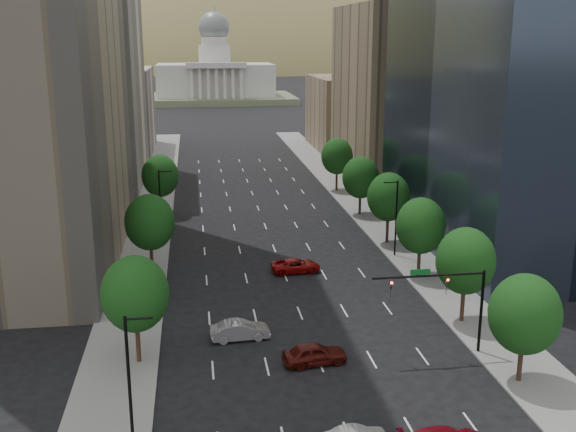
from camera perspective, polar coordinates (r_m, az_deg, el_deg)
name	(u,v)px	position (r m, az deg, el deg)	size (l,w,h in m)	color
sidewalk_left	(143,253)	(81.67, -12.05, -3.07)	(6.00, 200.00, 0.15)	slate
sidewalk_right	(399,242)	(85.09, 9.25, -2.21)	(6.00, 200.00, 0.15)	slate
midrise_cream_left	(97,80)	(121.85, -15.72, 10.90)	(14.00, 30.00, 35.00)	beige
filler_left	(120,110)	(155.21, -13.95, 8.60)	(14.00, 26.00, 18.00)	beige
parking_tan_right	(387,93)	(122.86, 8.33, 10.15)	(14.00, 30.00, 30.00)	#8C7759
filler_right	(345,113)	(155.34, 4.83, 8.61)	(14.00, 26.00, 16.00)	#8C7759
tree_right_0	(525,314)	(52.22, 19.24, -7.78)	(5.20, 5.20, 8.39)	#382316
tree_right_1	(466,261)	(61.41, 14.67, -3.67)	(5.20, 5.20, 8.75)	#382316
tree_right_2	(421,226)	(72.16, 11.07, -0.82)	(5.20, 5.20, 8.61)	#382316
tree_right_3	(389,197)	(83.16, 8.43, 1.58)	(5.20, 5.20, 8.89)	#382316
tree_right_4	(361,178)	(96.44, 6.11, 3.23)	(5.20, 5.20, 8.46)	#382316
tree_right_5	(337,156)	(111.70, 4.13, 5.02)	(5.20, 5.20, 8.75)	#382316
tree_left_0	(135,294)	(53.33, -12.70, -6.40)	(5.20, 5.20, 8.75)	#382316
tree_left_1	(150,222)	(72.25, -11.52, -0.53)	(5.20, 5.20, 8.97)	#382316
tree_left_2	(160,176)	(97.60, -10.67, 3.32)	(5.20, 5.20, 8.68)	#382316
streetlight_rn	(396,216)	(78.60, 9.02, 0.00)	(1.70, 0.20, 9.00)	black
streetlight_ls	(130,381)	(42.75, -13.10, -13.31)	(1.70, 0.20, 9.00)	black
streetlight_ln	(161,203)	(85.07, -10.62, 1.06)	(1.70, 0.20, 9.00)	black
traffic_signal	(453,294)	(55.11, 13.64, -6.39)	(9.12, 0.40, 7.38)	black
capitol	(215,80)	(267.95, -6.12, 11.31)	(60.00, 40.00, 35.20)	#596647
foothills	(241,108)	(621.70, -3.95, 9.04)	(720.00, 413.00, 263.00)	olive
car_maroon	(315,354)	(53.91, 2.25, -11.47)	(2.03, 5.04, 1.72)	#480F0C
car_silver	(240,330)	(58.03, -4.04, -9.54)	(1.74, 4.98, 1.64)	gray
car_red_far	(296,266)	(73.63, 0.66, -4.18)	(2.45, 5.32, 1.48)	maroon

